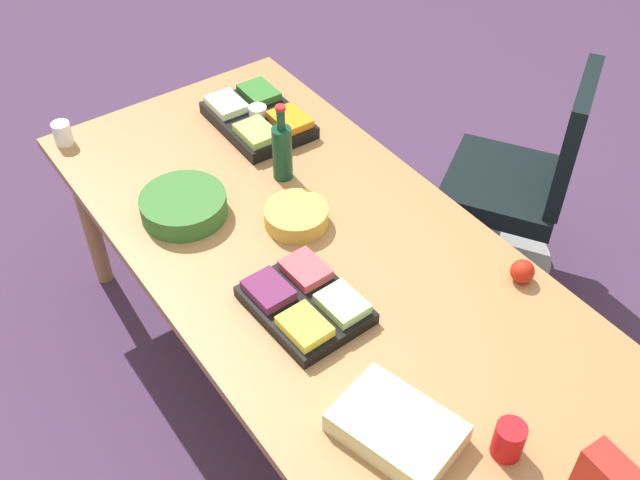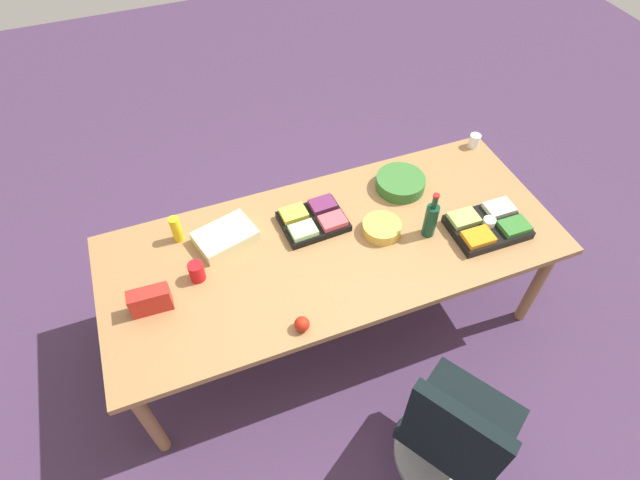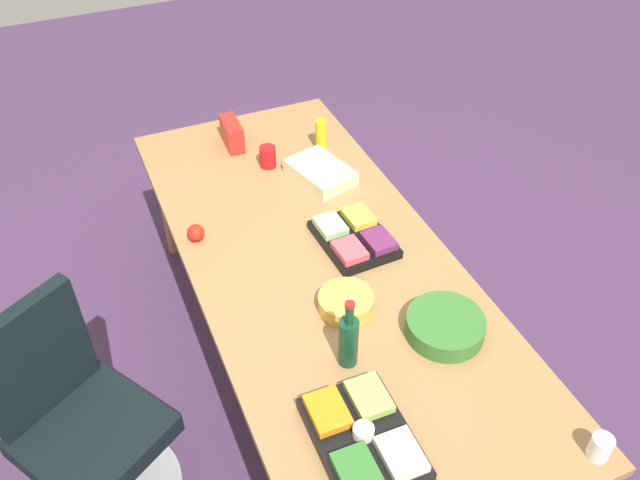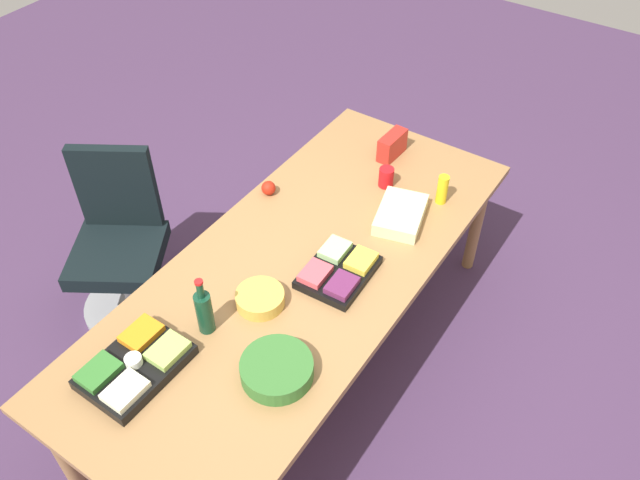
# 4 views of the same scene
# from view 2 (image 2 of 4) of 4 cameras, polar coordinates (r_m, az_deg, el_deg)

# --- Properties ---
(ground_plane) EXTENTS (10.00, 10.00, 0.00)m
(ground_plane) POSITION_cam_2_polar(r_m,az_deg,el_deg) (3.43, 1.24, -8.60)
(ground_plane) COLOR #442D4C
(conference_table) EXTENTS (2.54, 1.07, 0.76)m
(conference_table) POSITION_cam_2_polar(r_m,az_deg,el_deg) (2.87, 1.47, -1.22)
(conference_table) COLOR #976D41
(conference_table) RESTS_ON ground
(office_chair) EXTENTS (0.66, 0.66, 1.01)m
(office_chair) POSITION_cam_2_polar(r_m,az_deg,el_deg) (2.75, 14.72, -20.61)
(office_chair) COLOR gray
(office_chair) RESTS_ON ground
(paper_cup) EXTENTS (0.09, 0.09, 0.09)m
(paper_cup) POSITION_cam_2_polar(r_m,az_deg,el_deg) (3.55, 16.93, 10.61)
(paper_cup) COLOR white
(paper_cup) RESTS_ON conference_table
(sheet_cake) EXTENTS (0.37, 0.30, 0.07)m
(sheet_cake) POSITION_cam_2_polar(r_m,az_deg,el_deg) (2.85, -10.56, 0.38)
(sheet_cake) COLOR beige
(sheet_cake) RESTS_ON conference_table
(mustard_bottle) EXTENTS (0.06, 0.06, 0.16)m
(mustard_bottle) POSITION_cam_2_polar(r_m,az_deg,el_deg) (2.89, -15.82, 1.19)
(mustard_bottle) COLOR yellow
(mustard_bottle) RESTS_ON conference_table
(red_solo_cup) EXTENTS (0.09, 0.09, 0.11)m
(red_solo_cup) POSITION_cam_2_polar(r_m,az_deg,el_deg) (2.70, -13.67, -3.47)
(red_solo_cup) COLOR red
(red_solo_cup) RESTS_ON conference_table
(chip_bowl) EXTENTS (0.22, 0.22, 0.06)m
(chip_bowl) POSITION_cam_2_polar(r_m,az_deg,el_deg) (2.87, 6.93, 1.35)
(chip_bowl) COLOR gold
(chip_bowl) RESTS_ON conference_table
(veggie_tray) EXTENTS (0.42, 0.31, 0.09)m
(veggie_tray) POSITION_cam_2_polar(r_m,az_deg,el_deg) (3.01, 18.31, 1.55)
(veggie_tray) COLOR black
(veggie_tray) RESTS_ON conference_table
(salad_bowl) EXTENTS (0.35, 0.35, 0.08)m
(salad_bowl) POSITION_cam_2_polar(r_m,az_deg,el_deg) (3.14, 9.00, 6.35)
(salad_bowl) COLOR #32692B
(salad_bowl) RESTS_ON conference_table
(fruit_platter) EXTENTS (0.37, 0.30, 0.07)m
(fruit_platter) POSITION_cam_2_polar(r_m,az_deg,el_deg) (2.89, -0.76, 2.26)
(fruit_platter) COLOR black
(fruit_platter) RESTS_ON conference_table
(wine_bottle) EXTENTS (0.09, 0.09, 0.30)m
(wine_bottle) POSITION_cam_2_polar(r_m,az_deg,el_deg) (2.85, 12.32, 2.29)
(wine_bottle) COLOR #113B26
(wine_bottle) RESTS_ON conference_table
(apple_red) EXTENTS (0.09, 0.09, 0.08)m
(apple_red) POSITION_cam_2_polar(r_m,az_deg,el_deg) (2.47, -2.03, -9.40)
(apple_red) COLOR #B22010
(apple_red) RESTS_ON conference_table
(chip_bag_red) EXTENTS (0.20, 0.09, 0.14)m
(chip_bag_red) POSITION_cam_2_polar(r_m,az_deg,el_deg) (2.64, -18.51, -6.44)
(chip_bag_red) COLOR red
(chip_bag_red) RESTS_ON conference_table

